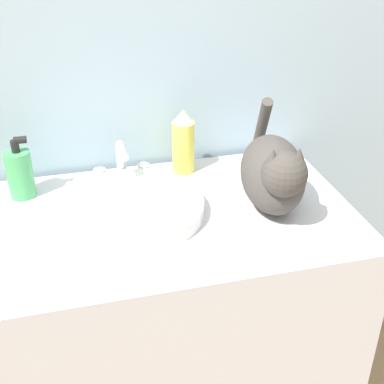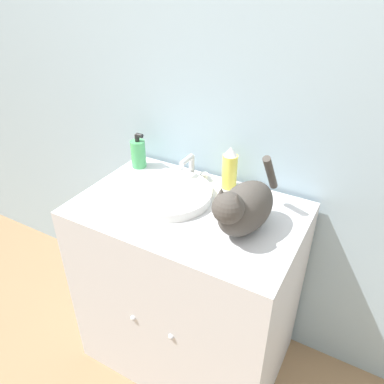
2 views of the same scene
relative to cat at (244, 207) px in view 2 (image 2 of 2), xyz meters
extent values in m
cube|color=#9EB7C6|center=(-0.23, 0.35, 0.33)|extent=(6.00, 0.05, 2.50)
cube|color=silver|center=(-0.23, 0.03, -0.51)|extent=(0.84, 0.54, 0.83)
sphere|color=silver|center=(-0.31, -0.25, -0.47)|extent=(0.02, 0.02, 0.02)
sphere|color=silver|center=(-0.14, -0.25, -0.47)|extent=(0.02, 0.02, 0.02)
cylinder|color=white|center=(-0.33, 0.05, -0.08)|extent=(0.34, 0.34, 0.04)
cylinder|color=silver|center=(-0.33, 0.24, -0.05)|extent=(0.02, 0.02, 0.10)
cylinder|color=silver|center=(-0.33, 0.20, 0.01)|extent=(0.02, 0.08, 0.02)
cylinder|color=white|center=(-0.39, 0.24, -0.08)|extent=(0.03, 0.03, 0.03)
cylinder|color=white|center=(-0.27, 0.24, -0.08)|extent=(0.03, 0.03, 0.03)
ellipsoid|color=#47423D|center=(0.00, 0.01, -0.01)|extent=(0.19, 0.27, 0.17)
sphere|color=#47423D|center=(-0.02, -0.09, 0.05)|extent=(0.12, 0.12, 0.10)
cone|color=#47423D|center=(-0.04, -0.09, 0.09)|extent=(0.04, 0.04, 0.04)
cone|color=#47423D|center=(0.01, -0.10, 0.09)|extent=(0.04, 0.04, 0.04)
cylinder|color=#47423D|center=(0.03, 0.16, 0.06)|extent=(0.05, 0.11, 0.16)
cylinder|color=#4CB266|center=(-0.58, 0.21, -0.04)|extent=(0.06, 0.06, 0.12)
cylinder|color=black|center=(-0.58, 0.21, 0.04)|extent=(0.02, 0.02, 0.03)
cylinder|color=black|center=(-0.57, 0.21, 0.06)|extent=(0.03, 0.02, 0.02)
cylinder|color=#EADB4C|center=(-0.16, 0.24, -0.03)|extent=(0.06, 0.06, 0.14)
cone|color=white|center=(-0.16, 0.24, 0.06)|extent=(0.05, 0.05, 0.04)
camera|label=1|loc=(-0.46, -1.02, 0.58)|focal=50.00mm
camera|label=2|loc=(0.35, -0.97, 0.68)|focal=35.00mm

